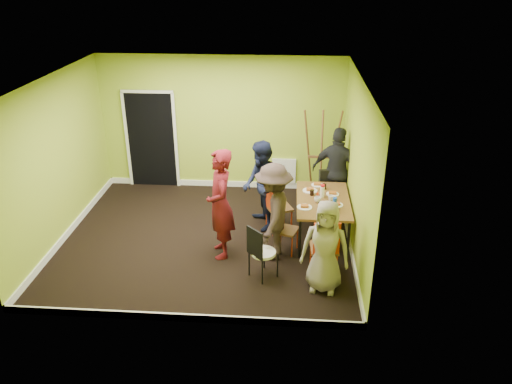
{
  "coord_description": "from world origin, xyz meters",
  "views": [
    {
      "loc": [
        1.41,
        -7.56,
        4.48
      ],
      "look_at": [
        0.87,
        0.0,
        0.93
      ],
      "focal_mm": 35.0,
      "sensor_mm": 36.0,
      "label": 1
    }
  ],
  "objects_px": {
    "chair_left_near": "(282,225)",
    "chair_bentwood": "(260,250)",
    "easel": "(321,155)",
    "orange_bottle": "(318,195)",
    "chair_left_far": "(275,203)",
    "person_standing": "(220,204)",
    "thermos": "(322,192)",
    "chair_front_end": "(325,245)",
    "person_left_far": "(261,186)",
    "person_back_end": "(338,172)",
    "person_front_end": "(325,247)",
    "blue_bottle": "(335,203)",
    "person_left_near": "(273,212)",
    "chair_back_end": "(329,184)",
    "dining_table": "(323,202)"
  },
  "relations": [
    {
      "from": "person_left_far",
      "to": "person_back_end",
      "type": "bearing_deg",
      "value": 97.18
    },
    {
      "from": "blue_bottle",
      "to": "person_front_end",
      "type": "distance_m",
      "value": 1.18
    },
    {
      "from": "chair_back_end",
      "to": "thermos",
      "type": "relative_size",
      "value": 4.52
    },
    {
      "from": "chair_front_end",
      "to": "person_standing",
      "type": "height_order",
      "value": "person_standing"
    },
    {
      "from": "chair_back_end",
      "to": "blue_bottle",
      "type": "distance_m",
      "value": 1.25
    },
    {
      "from": "easel",
      "to": "person_front_end",
      "type": "relative_size",
      "value": 1.32
    },
    {
      "from": "person_front_end",
      "to": "chair_left_near",
      "type": "bearing_deg",
      "value": 131.05
    },
    {
      "from": "orange_bottle",
      "to": "person_standing",
      "type": "distance_m",
      "value": 1.76
    },
    {
      "from": "easel",
      "to": "person_left_near",
      "type": "height_order",
      "value": "easel"
    },
    {
      "from": "orange_bottle",
      "to": "person_left_near",
      "type": "distance_m",
      "value": 1.06
    },
    {
      "from": "chair_left_near",
      "to": "person_back_end",
      "type": "bearing_deg",
      "value": 162.69
    },
    {
      "from": "easel",
      "to": "person_front_end",
      "type": "height_order",
      "value": "easel"
    },
    {
      "from": "chair_left_near",
      "to": "person_front_end",
      "type": "bearing_deg",
      "value": 48.9
    },
    {
      "from": "person_left_far",
      "to": "person_back_end",
      "type": "xyz_separation_m",
      "value": [
        1.39,
        0.64,
        0.04
      ]
    },
    {
      "from": "chair_left_far",
      "to": "person_left_near",
      "type": "relative_size",
      "value": 0.6
    },
    {
      "from": "easel",
      "to": "thermos",
      "type": "xyz_separation_m",
      "value": [
        -0.04,
        -1.55,
        -0.08
      ]
    },
    {
      "from": "chair_bentwood",
      "to": "person_left_far",
      "type": "xyz_separation_m",
      "value": [
        -0.09,
        1.62,
        0.33
      ]
    },
    {
      "from": "person_standing",
      "to": "dining_table",
      "type": "bearing_deg",
      "value": 96.35
    },
    {
      "from": "chair_front_end",
      "to": "chair_left_far",
      "type": "bearing_deg",
      "value": 116.39
    },
    {
      "from": "chair_left_near",
      "to": "orange_bottle",
      "type": "xyz_separation_m",
      "value": [
        0.59,
        0.57,
        0.31
      ]
    },
    {
      "from": "easel",
      "to": "blue_bottle",
      "type": "bearing_deg",
      "value": -85.96
    },
    {
      "from": "chair_front_end",
      "to": "thermos",
      "type": "bearing_deg",
      "value": 86.07
    },
    {
      "from": "chair_left_far",
      "to": "person_standing",
      "type": "distance_m",
      "value": 1.25
    },
    {
      "from": "dining_table",
      "to": "person_left_near",
      "type": "bearing_deg",
      "value": -141.19
    },
    {
      "from": "blue_bottle",
      "to": "orange_bottle",
      "type": "xyz_separation_m",
      "value": [
        -0.26,
        0.45,
        -0.06
      ]
    },
    {
      "from": "chair_left_near",
      "to": "person_back_end",
      "type": "height_order",
      "value": "person_back_end"
    },
    {
      "from": "person_left_far",
      "to": "person_front_end",
      "type": "bearing_deg",
      "value": 12.09
    },
    {
      "from": "chair_left_near",
      "to": "person_standing",
      "type": "distance_m",
      "value": 1.11
    },
    {
      "from": "orange_bottle",
      "to": "person_left_far",
      "type": "height_order",
      "value": "person_left_far"
    },
    {
      "from": "thermos",
      "to": "person_left_far",
      "type": "relative_size",
      "value": 0.12
    },
    {
      "from": "easel",
      "to": "orange_bottle",
      "type": "xyz_separation_m",
      "value": [
        -0.12,
        -1.55,
        -0.15
      ]
    },
    {
      "from": "person_left_near",
      "to": "person_left_far",
      "type": "bearing_deg",
      "value": -158.99
    },
    {
      "from": "chair_bentwood",
      "to": "easel",
      "type": "xyz_separation_m",
      "value": [
        1.02,
        2.94,
        0.45
      ]
    },
    {
      "from": "chair_left_far",
      "to": "person_back_end",
      "type": "height_order",
      "value": "person_back_end"
    },
    {
      "from": "chair_left_far",
      "to": "person_left_near",
      "type": "height_order",
      "value": "person_left_near"
    },
    {
      "from": "dining_table",
      "to": "chair_left_near",
      "type": "bearing_deg",
      "value": -145.61
    },
    {
      "from": "thermos",
      "to": "blue_bottle",
      "type": "height_order",
      "value": "blue_bottle"
    },
    {
      "from": "chair_bentwood",
      "to": "easel",
      "type": "bearing_deg",
      "value": 116.6
    },
    {
      "from": "blue_bottle",
      "to": "person_standing",
      "type": "bearing_deg",
      "value": -170.66
    },
    {
      "from": "chair_left_near",
      "to": "chair_left_far",
      "type": "bearing_deg",
      "value": -149.69
    },
    {
      "from": "chair_bentwood",
      "to": "person_front_end",
      "type": "height_order",
      "value": "person_front_end"
    },
    {
      "from": "blue_bottle",
      "to": "person_standing",
      "type": "height_order",
      "value": "person_standing"
    },
    {
      "from": "orange_bottle",
      "to": "person_back_end",
      "type": "height_order",
      "value": "person_back_end"
    },
    {
      "from": "chair_left_far",
      "to": "person_front_end",
      "type": "xyz_separation_m",
      "value": [
        0.79,
        -1.69,
        0.17
      ]
    },
    {
      "from": "person_left_near",
      "to": "chair_back_end",
      "type": "bearing_deg",
      "value": 154.12
    },
    {
      "from": "chair_left_near",
      "to": "chair_bentwood",
      "type": "bearing_deg",
      "value": -3.49
    },
    {
      "from": "blue_bottle",
      "to": "person_left_far",
      "type": "bearing_deg",
      "value": 151.47
    },
    {
      "from": "person_front_end",
      "to": "dining_table",
      "type": "bearing_deg",
      "value": 97.9
    },
    {
      "from": "easel",
      "to": "chair_left_near",
      "type": "bearing_deg",
      "value": -108.43
    },
    {
      "from": "thermos",
      "to": "chair_front_end",
      "type": "bearing_deg",
      "value": -90.18
    }
  ]
}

